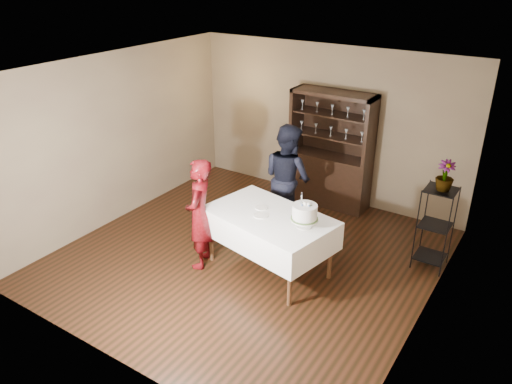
# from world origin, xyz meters

# --- Properties ---
(floor) EXTENTS (5.00, 5.00, 0.00)m
(floor) POSITION_xyz_m (0.00, 0.00, 0.00)
(floor) COLOR black
(floor) RESTS_ON ground
(ceiling) EXTENTS (5.00, 5.00, 0.00)m
(ceiling) POSITION_xyz_m (0.00, 0.00, 2.70)
(ceiling) COLOR silver
(ceiling) RESTS_ON back_wall
(back_wall) EXTENTS (5.00, 0.02, 2.70)m
(back_wall) POSITION_xyz_m (0.00, 2.50, 1.35)
(back_wall) COLOR brown
(back_wall) RESTS_ON floor
(wall_left) EXTENTS (0.02, 5.00, 2.70)m
(wall_left) POSITION_xyz_m (-2.50, 0.00, 1.35)
(wall_left) COLOR brown
(wall_left) RESTS_ON floor
(wall_right) EXTENTS (0.02, 5.00, 2.70)m
(wall_right) POSITION_xyz_m (2.50, 0.00, 1.35)
(wall_right) COLOR brown
(wall_right) RESTS_ON floor
(china_hutch) EXTENTS (1.40, 0.48, 2.00)m
(china_hutch) POSITION_xyz_m (0.20, 2.25, 0.66)
(china_hutch) COLOR black
(china_hutch) RESTS_ON floor
(plant_etagere) EXTENTS (0.42, 0.42, 1.20)m
(plant_etagere) POSITION_xyz_m (2.28, 1.20, 0.65)
(plant_etagere) COLOR black
(plant_etagere) RESTS_ON floor
(cake_table) EXTENTS (1.87, 1.36, 0.85)m
(cake_table) POSITION_xyz_m (0.42, -0.11, 0.65)
(cake_table) COLOR white
(cake_table) RESTS_ON floor
(woman) EXTENTS (0.58, 0.68, 1.58)m
(woman) POSITION_xyz_m (-0.45, -0.50, 0.79)
(woman) COLOR #3C0505
(woman) RESTS_ON floor
(man) EXTENTS (1.01, 0.89, 1.73)m
(man) POSITION_xyz_m (0.02, 1.08, 0.86)
(man) COLOR black
(man) RESTS_ON floor
(cake) EXTENTS (0.41, 0.41, 0.49)m
(cake) POSITION_xyz_m (0.96, -0.14, 1.05)
(cake) COLOR white
(cake) RESTS_ON cake_table
(plate_near) EXTENTS (0.23, 0.23, 0.01)m
(plate_near) POSITION_xyz_m (0.34, -0.19, 0.86)
(plate_near) COLOR white
(plate_near) RESTS_ON cake_table
(plate_far) EXTENTS (0.23, 0.23, 0.01)m
(plate_far) POSITION_xyz_m (0.23, 0.00, 0.86)
(plate_far) COLOR white
(plate_far) RESTS_ON cake_table
(potted_plant) EXTENTS (0.30, 0.30, 0.41)m
(potted_plant) POSITION_xyz_m (2.30, 1.19, 1.39)
(potted_plant) COLOR #44612E
(potted_plant) RESTS_ON plant_etagere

